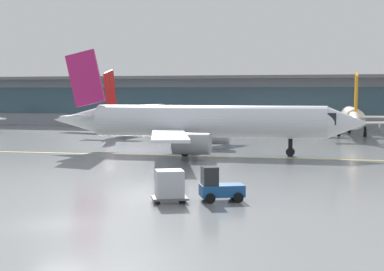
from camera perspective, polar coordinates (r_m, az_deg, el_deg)
The scene contains 8 objects.
ground_plane at distance 31.34m, azimuth -12.32°, elevation -8.08°, with size 400.00×400.00×0.00m, color gray.
taxiway_centreline_stripe at distance 62.57m, azimuth 1.15°, elevation -1.95°, with size 110.00×0.36×0.01m, color yellow.
terminal_concourse at distance 115.95m, azimuth 7.42°, elevation 3.21°, with size 188.51×11.00×9.60m.
gate_airplane_1 at distance 98.60m, azimuth -4.91°, elevation 1.94°, with size 27.52×29.56×9.80m.
gate_airplane_2 at distance 94.90m, azimuth 14.66°, elevation 1.65°, with size 26.03×27.98×9.28m.
taxiing_regional_jet at distance 64.34m, azimuth 1.18°, elevation 1.23°, with size 33.91×31.58×11.25m.
baggage_tug at distance 36.88m, azimuth 2.46°, elevation -4.76°, with size 2.94×2.40×2.10m.
cargo_dolly_lead at distance 36.38m, azimuth -2.10°, elevation -4.62°, with size 2.56×2.30×1.94m.
Camera 1 is at (13.77, -27.38, 6.53)m, focal length 57.26 mm.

